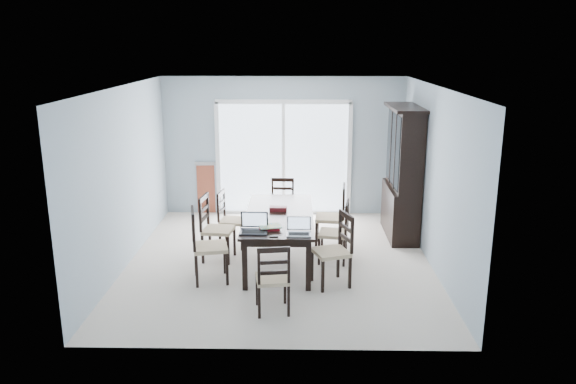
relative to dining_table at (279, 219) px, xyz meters
name	(u,v)px	position (x,y,z in m)	size (l,w,h in m)	color
floor	(279,261)	(0.00, 0.00, -0.67)	(5.00, 5.00, 0.00)	beige
ceiling	(279,87)	(0.00, 0.00, 1.93)	(5.00, 5.00, 0.00)	white
back_wall	(284,147)	(0.00, 2.50, 0.63)	(4.50, 0.02, 2.60)	#94A5B1
wall_left	(125,177)	(-2.25, 0.00, 0.63)	(0.02, 5.00, 2.60)	#94A5B1
wall_right	(435,178)	(2.25, 0.00, 0.63)	(0.02, 5.00, 2.60)	#94A5B1
balcony	(285,201)	(0.00, 3.50, -0.72)	(4.50, 2.00, 0.10)	gray
railing	(286,163)	(0.00, 4.50, -0.12)	(4.50, 0.06, 1.10)	#99999E
dining_table	(279,219)	(0.00, 0.00, 0.00)	(1.00, 2.20, 0.75)	black
china_hutch	(403,174)	(2.02, 1.25, 0.40)	(0.50, 1.38, 2.20)	black
sliding_door	(284,158)	(0.00, 2.48, 0.41)	(2.52, 0.05, 2.18)	silver
chair_left_near	(202,238)	(-1.02, -0.72, -0.04)	(0.55, 0.53, 1.20)	black
chair_left_mid	(212,221)	(-1.01, 0.09, -0.06)	(0.50, 0.48, 1.15)	black
chair_left_far	(228,213)	(-0.85, 0.67, -0.12)	(0.46, 0.45, 1.05)	black
chair_right_near	(338,242)	(0.82, -0.78, -0.06)	(0.57, 0.56, 1.15)	black
chair_right_mid	(339,225)	(0.90, 0.03, -0.10)	(0.48, 0.47, 1.08)	black
chair_right_far	(336,209)	(0.89, 0.67, -0.05)	(0.49, 0.48, 1.18)	black
chair_end_near	(273,272)	(-0.02, -1.69, -0.12)	(0.44, 0.45, 1.04)	black
chair_end_far	(282,199)	(0.00, 1.48, -0.11)	(0.42, 0.43, 1.06)	black
laptop_dark	(254,228)	(-0.31, -0.84, 0.14)	(0.37, 0.26, 0.25)	black
laptop_silver	(299,231)	(0.29, -0.92, 0.13)	(0.32, 0.23, 0.22)	#BDBDC0
book_stack	(270,227)	(-0.11, -0.69, 0.10)	(0.34, 0.29, 0.05)	maroon
cell_phone	(274,236)	(-0.03, -1.00, 0.08)	(0.12, 0.05, 0.01)	black
game_box	(278,209)	(-0.02, 0.16, 0.11)	(0.25, 0.13, 0.06)	#4C0F13
hot_tub	(247,177)	(-0.79, 3.38, -0.17)	(2.07, 1.87, 1.00)	maroon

